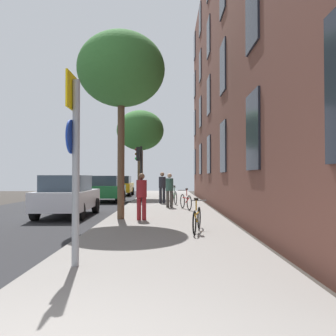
{
  "coord_description": "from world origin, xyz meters",
  "views": [
    {
      "loc": [
        1.18,
        -2.26,
        1.58
      ],
      "look_at": [
        1.19,
        13.64,
        1.97
      ],
      "focal_mm": 37.54,
      "sensor_mm": 36.0,
      "label": 1
    }
  ],
  "objects_px": {
    "tree_far": "(140,131)",
    "bicycle_0": "(196,218)",
    "pedestrian_0": "(141,193)",
    "bicycle_1": "(185,201)",
    "car_0": "(67,195)",
    "car_1": "(106,188)",
    "pedestrian_1": "(169,188)",
    "pedestrian_2": "(162,185)",
    "tree_near": "(121,70)",
    "sign_post": "(74,153)",
    "bicycle_2": "(174,197)",
    "traffic_light": "(139,164)",
    "car_2": "(121,185)"
  },
  "relations": [
    {
      "from": "bicycle_1",
      "to": "pedestrian_2",
      "type": "relative_size",
      "value": 0.96
    },
    {
      "from": "bicycle_0",
      "to": "bicycle_1",
      "type": "relative_size",
      "value": 1.02
    },
    {
      "from": "tree_far",
      "to": "car_1",
      "type": "xyz_separation_m",
      "value": [
        -1.9,
        -2.23,
        -3.88
      ]
    },
    {
      "from": "pedestrian_2",
      "to": "car_1",
      "type": "bearing_deg",
      "value": 143.76
    },
    {
      "from": "tree_far",
      "to": "bicycle_0",
      "type": "bearing_deg",
      "value": -79.74
    },
    {
      "from": "pedestrian_0",
      "to": "car_0",
      "type": "bearing_deg",
      "value": 146.59
    },
    {
      "from": "tree_near",
      "to": "car_1",
      "type": "distance_m",
      "value": 10.93
    },
    {
      "from": "tree_near",
      "to": "bicycle_1",
      "type": "height_order",
      "value": "tree_near"
    },
    {
      "from": "car_0",
      "to": "car_1",
      "type": "bearing_deg",
      "value": 89.06
    },
    {
      "from": "pedestrian_1",
      "to": "car_1",
      "type": "distance_m",
      "value": 6.52
    },
    {
      "from": "traffic_light",
      "to": "pedestrian_0",
      "type": "relative_size",
      "value": 2.05
    },
    {
      "from": "bicycle_2",
      "to": "pedestrian_2",
      "type": "bearing_deg",
      "value": 137.52
    },
    {
      "from": "sign_post",
      "to": "pedestrian_2",
      "type": "distance_m",
      "value": 13.63
    },
    {
      "from": "tree_far",
      "to": "bicycle_0",
      "type": "height_order",
      "value": "tree_far"
    },
    {
      "from": "sign_post",
      "to": "bicycle_0",
      "type": "distance_m",
      "value": 4.49
    },
    {
      "from": "traffic_light",
      "to": "pedestrian_2",
      "type": "bearing_deg",
      "value": -38.81
    },
    {
      "from": "bicycle_1",
      "to": "bicycle_0",
      "type": "bearing_deg",
      "value": -90.28
    },
    {
      "from": "bicycle_1",
      "to": "car_2",
      "type": "distance_m",
      "value": 14.27
    },
    {
      "from": "tree_near",
      "to": "bicycle_1",
      "type": "xyz_separation_m",
      "value": [
        2.43,
        3.55,
        -4.81
      ]
    },
    {
      "from": "traffic_light",
      "to": "tree_near",
      "type": "height_order",
      "value": "tree_near"
    },
    {
      "from": "pedestrian_1",
      "to": "bicycle_0",
      "type": "bearing_deg",
      "value": -84.61
    },
    {
      "from": "sign_post",
      "to": "traffic_light",
      "type": "relative_size",
      "value": 0.98
    },
    {
      "from": "bicycle_2",
      "to": "car_1",
      "type": "distance_m",
      "value": 5.2
    },
    {
      "from": "traffic_light",
      "to": "pedestrian_2",
      "type": "relative_size",
      "value": 1.9
    },
    {
      "from": "tree_near",
      "to": "pedestrian_1",
      "type": "bearing_deg",
      "value": 69.32
    },
    {
      "from": "traffic_light",
      "to": "bicycle_1",
      "type": "xyz_separation_m",
      "value": [
        2.47,
        -4.71,
        -1.86
      ]
    },
    {
      "from": "pedestrian_1",
      "to": "car_0",
      "type": "bearing_deg",
      "value": -144.82
    },
    {
      "from": "car_0",
      "to": "car_1",
      "type": "distance_m",
      "value": 8.06
    },
    {
      "from": "traffic_light",
      "to": "car_1",
      "type": "xyz_separation_m",
      "value": [
        -2.14,
        1.47,
        -1.5
      ]
    },
    {
      "from": "bicycle_2",
      "to": "car_2",
      "type": "distance_m",
      "value": 11.26
    },
    {
      "from": "bicycle_0",
      "to": "bicycle_2",
      "type": "bearing_deg",
      "value": 92.74
    },
    {
      "from": "tree_near",
      "to": "pedestrian_2",
      "type": "bearing_deg",
      "value": 79.61
    },
    {
      "from": "car_0",
      "to": "car_1",
      "type": "xyz_separation_m",
      "value": [
        0.13,
        8.06,
        0.0
      ]
    },
    {
      "from": "car_1",
      "to": "bicycle_1",
      "type": "bearing_deg",
      "value": -53.27
    },
    {
      "from": "bicycle_0",
      "to": "car_2",
      "type": "xyz_separation_m",
      "value": [
        -4.64,
        19.87,
        0.37
      ]
    },
    {
      "from": "pedestrian_0",
      "to": "pedestrian_1",
      "type": "xyz_separation_m",
      "value": [
        0.96,
        4.85,
        0.02
      ]
    },
    {
      "from": "traffic_light",
      "to": "car_0",
      "type": "xyz_separation_m",
      "value": [
        -2.28,
        -6.59,
        -1.5
      ]
    },
    {
      "from": "sign_post",
      "to": "pedestrian_1",
      "type": "relative_size",
      "value": 1.96
    },
    {
      "from": "bicycle_2",
      "to": "pedestrian_0",
      "type": "height_order",
      "value": "pedestrian_0"
    },
    {
      "from": "tree_far",
      "to": "pedestrian_1",
      "type": "height_order",
      "value": "tree_far"
    },
    {
      "from": "tree_far",
      "to": "pedestrian_2",
      "type": "bearing_deg",
      "value": -71.6
    },
    {
      "from": "pedestrian_0",
      "to": "bicycle_0",
      "type": "bearing_deg",
      "value": -56.43
    },
    {
      "from": "tree_far",
      "to": "pedestrian_1",
      "type": "bearing_deg",
      "value": -75.09
    },
    {
      "from": "bicycle_0",
      "to": "car_2",
      "type": "relative_size",
      "value": 0.38
    },
    {
      "from": "tree_near",
      "to": "bicycle_2",
      "type": "relative_size",
      "value": 3.88
    },
    {
      "from": "pedestrian_0",
      "to": "car_0",
      "type": "distance_m",
      "value": 3.67
    },
    {
      "from": "sign_post",
      "to": "traffic_light",
      "type": "bearing_deg",
      "value": 90.5
    },
    {
      "from": "car_0",
      "to": "car_1",
      "type": "relative_size",
      "value": 1.03
    },
    {
      "from": "bicycle_1",
      "to": "car_2",
      "type": "height_order",
      "value": "car_2"
    },
    {
      "from": "car_0",
      "to": "car_2",
      "type": "height_order",
      "value": "same"
    }
  ]
}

